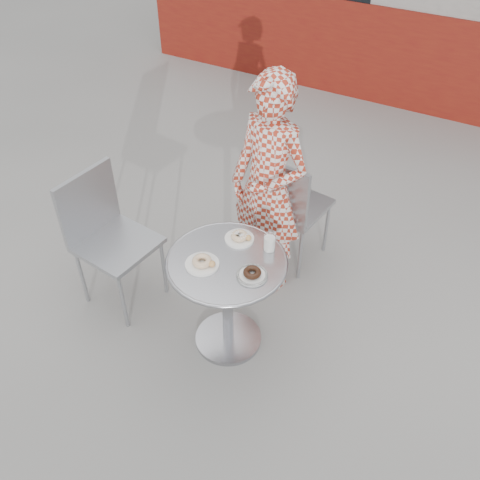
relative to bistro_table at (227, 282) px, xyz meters
The scene contains 9 objects.
ground 0.53m from the bistro_table, 168.86° to the left, with size 60.00×60.00×0.00m, color gray.
bistro_table is the anchor object (origin of this frame).
chair_far 0.95m from the bistro_table, 89.83° to the left, with size 0.48×0.48×0.90m.
chair_left 0.85m from the bistro_table, behind, with size 0.50×0.49×0.93m.
seated_person 0.68m from the bistro_table, 95.52° to the left, with size 0.55×0.36×1.52m, color #A02A18.
plate_far 0.27m from the bistro_table, 96.44° to the left, with size 0.17×0.17×0.05m.
plate_near 0.23m from the bistro_table, 136.02° to the right, with size 0.19×0.19×0.05m.
plate_checker 0.26m from the bistro_table, 11.88° to the right, with size 0.17×0.17×0.04m.
milk_cup 0.34m from the bistro_table, 49.72° to the left, with size 0.07×0.07×0.11m.
Camera 1 is at (1.12, -1.85, 2.73)m, focal length 40.00 mm.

